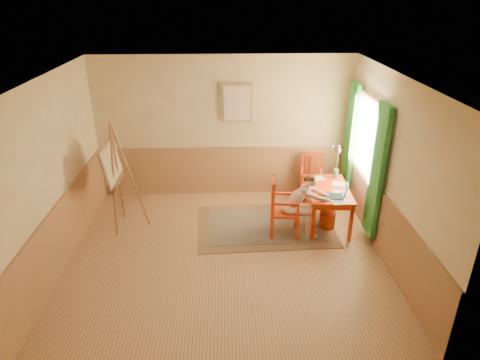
{
  "coord_description": "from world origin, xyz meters",
  "views": [
    {
      "loc": [
        0.02,
        -5.62,
        3.9
      ],
      "look_at": [
        0.25,
        0.55,
        1.05
      ],
      "focal_mm": 31.31,
      "sensor_mm": 36.0,
      "label": 1
    }
  ],
  "objects_px": {
    "laptop": "(336,194)",
    "easel": "(114,167)",
    "chair_left": "(282,208)",
    "figure": "(301,202)",
    "chair_back": "(311,178)",
    "table": "(328,193)"
  },
  "relations": [
    {
      "from": "chair_left",
      "to": "figure",
      "type": "height_order",
      "value": "figure"
    },
    {
      "from": "table",
      "to": "chair_left",
      "type": "height_order",
      "value": "chair_left"
    },
    {
      "from": "laptop",
      "to": "figure",
      "type": "bearing_deg",
      "value": 178.84
    },
    {
      "from": "figure",
      "to": "laptop",
      "type": "relative_size",
      "value": 2.62
    },
    {
      "from": "figure",
      "to": "easel",
      "type": "bearing_deg",
      "value": 172.59
    },
    {
      "from": "chair_left",
      "to": "chair_back",
      "type": "bearing_deg",
      "value": 60.03
    },
    {
      "from": "table",
      "to": "figure",
      "type": "xyz_separation_m",
      "value": [
        -0.53,
        -0.33,
        -0.0
      ]
    },
    {
      "from": "chair_left",
      "to": "chair_back",
      "type": "height_order",
      "value": "chair_left"
    },
    {
      "from": "table",
      "to": "chair_left",
      "type": "xyz_separation_m",
      "value": [
        -0.84,
        -0.29,
        -0.12
      ]
    },
    {
      "from": "chair_left",
      "to": "easel",
      "type": "bearing_deg",
      "value": 172.61
    },
    {
      "from": "easel",
      "to": "chair_left",
      "type": "bearing_deg",
      "value": -7.39
    },
    {
      "from": "chair_left",
      "to": "easel",
      "type": "distance_m",
      "value": 2.93
    },
    {
      "from": "laptop",
      "to": "chair_back",
      "type": "bearing_deg",
      "value": 96.27
    },
    {
      "from": "table",
      "to": "chair_left",
      "type": "relative_size",
      "value": 1.21
    },
    {
      "from": "easel",
      "to": "chair_back",
      "type": "bearing_deg",
      "value": 14.5
    },
    {
      "from": "chair_left",
      "to": "laptop",
      "type": "relative_size",
      "value": 2.34
    },
    {
      "from": "chair_back",
      "to": "easel",
      "type": "height_order",
      "value": "easel"
    },
    {
      "from": "chair_left",
      "to": "figure",
      "type": "relative_size",
      "value": 0.89
    },
    {
      "from": "chair_back",
      "to": "laptop",
      "type": "distance_m",
      "value": 1.39
    },
    {
      "from": "chair_back",
      "to": "figure",
      "type": "relative_size",
      "value": 0.82
    },
    {
      "from": "chair_left",
      "to": "table",
      "type": "bearing_deg",
      "value": 19.26
    },
    {
      "from": "laptop",
      "to": "easel",
      "type": "bearing_deg",
      "value": 173.56
    }
  ]
}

